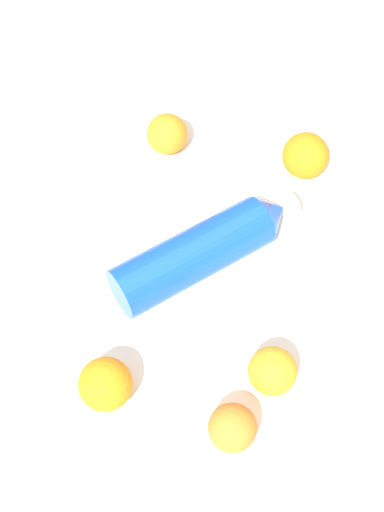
{
  "coord_description": "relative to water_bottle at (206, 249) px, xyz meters",
  "views": [
    {
      "loc": [
        -0.16,
        -0.57,
        0.94
      ],
      "look_at": [
        0.02,
        -0.02,
        0.04
      ],
      "focal_mm": 49.94,
      "sensor_mm": 36.0,
      "label": 1
    }
  ],
  "objects": [
    {
      "name": "orange_3",
      "position": [
        0.02,
        -0.21,
        -0.01
      ],
      "size": [
        0.07,
        0.07,
        0.07
      ],
      "primitive_type": "sphere",
      "color": "orange",
      "rests_on": "ground_plane"
    },
    {
      "name": "orange_2",
      "position": [
        -0.2,
        -0.16,
        -0.0
      ],
      "size": [
        0.07,
        0.07,
        0.07
      ],
      "primitive_type": "sphere",
      "color": "orange",
      "rests_on": "ground_plane"
    },
    {
      "name": "orange_1",
      "position": [
        0.01,
        0.24,
        -0.01
      ],
      "size": [
        0.07,
        0.07,
        0.07
      ],
      "primitive_type": "sphere",
      "color": "orange",
      "rests_on": "ground_plane"
    },
    {
      "name": "orange_0",
      "position": [
        0.22,
        0.12,
        -0.0
      ],
      "size": [
        0.08,
        0.08,
        0.08
      ],
      "primitive_type": "sphere",
      "color": "orange",
      "rests_on": "ground_plane"
    },
    {
      "name": "water_bottle",
      "position": [
        0.0,
        0.0,
        0.0
      ],
      "size": [
        0.32,
        0.15,
        0.08
      ],
      "rotation": [
        0.0,
        0.0,
        0.25
      ],
      "color": "blue",
      "rests_on": "ground_plane"
    },
    {
      "name": "orange_4",
      "position": [
        -0.05,
        -0.27,
        -0.01
      ],
      "size": [
        0.07,
        0.07,
        0.07
      ],
      "primitive_type": "sphere",
      "color": "orange",
      "rests_on": "ground_plane"
    },
    {
      "name": "ground_plane",
      "position": [
        -0.04,
        0.01,
        -0.04
      ],
      "size": [
        2.4,
        2.4,
        0.0
      ],
      "primitive_type": "plane",
      "color": "silver"
    }
  ]
}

